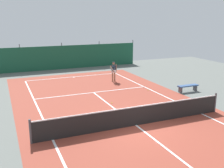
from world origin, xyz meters
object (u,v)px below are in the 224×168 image
tennis_net (136,116)px  tennis_ball_midcourt (51,126)px  tennis_player (114,70)px  tennis_ball_near_player (112,103)px  parked_car (83,56)px  courtside_bench (188,87)px  tennis_ball_by_sideline (148,90)px

tennis_net → tennis_ball_midcourt: tennis_net is taller
tennis_player → tennis_ball_near_player: (-2.39, -5.26, -0.93)m
parked_car → courtside_bench: size_ratio=2.65×
tennis_ball_midcourt → tennis_net: bearing=-21.7°
tennis_ball_midcourt → courtside_bench: size_ratio=0.04×
tennis_ball_near_player → tennis_ball_midcourt: 4.64m
tennis_net → parked_car: parked_car is taller
courtside_bench → tennis_ball_near_player: bearing=-177.0°
parked_car → tennis_ball_midcourt: bearing=69.2°
tennis_net → tennis_ball_by_sideline: (3.84, 5.34, -0.48)m
tennis_ball_near_player → parked_car: bearing=79.6°
tennis_player → tennis_ball_by_sideline: (1.19, -3.58, -0.93)m
tennis_net → tennis_player: bearing=73.5°
tennis_ball_by_sideline → courtside_bench: courtside_bench is taller
tennis_ball_midcourt → tennis_ball_near_player: bearing=27.1°
tennis_net → tennis_ball_by_sideline: tennis_net is taller
tennis_player → tennis_ball_midcourt: 9.89m
tennis_net → tennis_player: (2.64, 8.91, 0.45)m
tennis_player → tennis_ball_by_sideline: size_ratio=24.85×
tennis_player → courtside_bench: (3.67, -4.94, -0.59)m
tennis_net → tennis_ball_near_player: size_ratio=153.33×
tennis_player → tennis_ball_midcourt: size_ratio=24.85×
tennis_ball_by_sideline → parked_car: size_ratio=0.02×
tennis_ball_near_player → parked_car: 15.38m
tennis_player → tennis_ball_near_player: bearing=61.6°
tennis_ball_by_sideline → courtside_bench: size_ratio=0.04×
tennis_ball_by_sideline → parked_car: parked_car is taller
tennis_ball_midcourt → courtside_bench: bearing=13.4°
tennis_net → courtside_bench: size_ratio=6.33×
tennis_player → tennis_ball_midcourt: (-6.53, -7.37, -0.93)m
tennis_ball_near_player → tennis_ball_by_sideline: size_ratio=1.00×
tennis_ball_midcourt → parked_car: parked_car is taller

